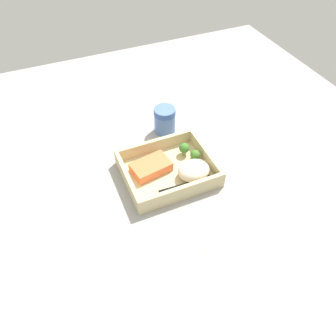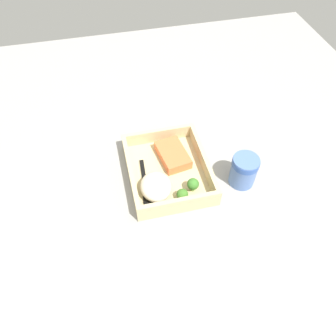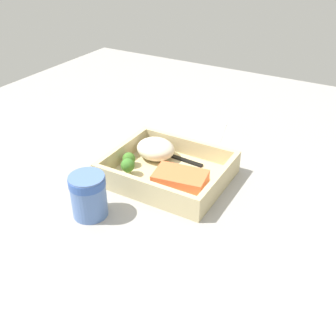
{
  "view_description": "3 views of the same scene",
  "coord_description": "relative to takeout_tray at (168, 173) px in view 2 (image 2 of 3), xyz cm",
  "views": [
    {
      "loc": [
        -25.87,
        -60.44,
        72.31
      ],
      "look_at": [
        0.0,
        0.0,
        2.7
      ],
      "focal_mm": 35.0,
      "sensor_mm": 36.0,
      "label": 1
    },
    {
      "loc": [
        54.97,
        -12.96,
        71.66
      ],
      "look_at": [
        0.0,
        0.0,
        2.7
      ],
      "focal_mm": 35.0,
      "sensor_mm": 36.0,
      "label": 2
    },
    {
      "loc": [
        -37.01,
        64.58,
        49.56
      ],
      "look_at": [
        0.0,
        0.0,
        2.7
      ],
      "focal_mm": 42.0,
      "sensor_mm": 36.0,
      "label": 3
    }
  ],
  "objects": [
    {
      "name": "receipt_slip",
      "position": [
        1.76,
        -26.66,
        -0.48
      ],
      "size": [
        10.26,
        13.4,
        0.24
      ],
      "primitive_type": "cube",
      "rotation": [
        0.0,
        0.0,
        0.24
      ],
      "color": "white",
      "rests_on": "ground_plane"
    },
    {
      "name": "broccoli_floret_2",
      "position": [
        9.58,
        1.51,
        2.39
      ],
      "size": [
        3.03,
        3.03,
        3.36
      ],
      "color": "#749F5A",
      "rests_on": "takeout_tray"
    },
    {
      "name": "broccoli_floret_1",
      "position": [
        7.5,
        4.88,
        3.01
      ],
      "size": [
        3.14,
        3.14,
        4.09
      ],
      "color": "#82A459",
      "rests_on": "takeout_tray"
    },
    {
      "name": "fork",
      "position": [
        3.52,
        -7.04,
        0.82
      ],
      "size": [
        15.87,
        2.68,
        0.44
      ],
      "color": "black",
      "rests_on": "takeout_tray"
    },
    {
      "name": "ground_plane",
      "position": [
        0.0,
        0.0,
        -1.6
      ],
      "size": [
        160.0,
        160.0,
        2.0
      ],
      "primitive_type": "cube",
      "color": "#999691"
    },
    {
      "name": "takeout_tray",
      "position": [
        0.0,
        0.0,
        0.0
      ],
      "size": [
        26.03,
        21.5,
        1.2
      ],
      "primitive_type": "cube",
      "color": "#C6B585",
      "rests_on": "ground_plane"
    },
    {
      "name": "mashed_potatoes",
      "position": [
        6.06,
        -4.65,
        3.04
      ],
      "size": [
        9.31,
        7.99,
        4.89
      ],
      "primitive_type": "ellipsoid",
      "color": "beige",
      "rests_on": "takeout_tray"
    },
    {
      "name": "salmon_fillet",
      "position": [
        -4.43,
        2.42,
        2.04
      ],
      "size": [
        12.2,
        8.81,
        2.89
      ],
      "primitive_type": "cube",
      "rotation": [
        0.0,
        0.0,
        0.16
      ],
      "color": "#F4703D",
      "rests_on": "takeout_tray"
    },
    {
      "name": "paper_cup",
      "position": [
        6.91,
        18.88,
        4.43
      ],
      "size": [
        7.11,
        7.11,
        9.0
      ],
      "color": "#5273B3",
      "rests_on": "ground_plane"
    },
    {
      "name": "tray_rim",
      "position": [
        0.0,
        0.0,
        2.66
      ],
      "size": [
        26.03,
        21.5,
        4.12
      ],
      "color": "#C6B585",
      "rests_on": "takeout_tray"
    }
  ]
}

